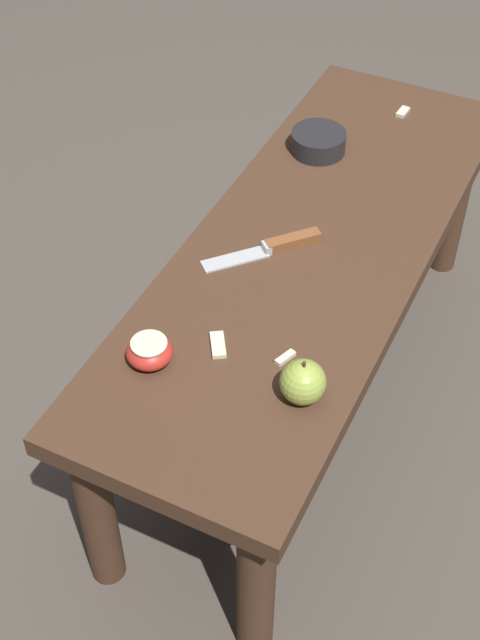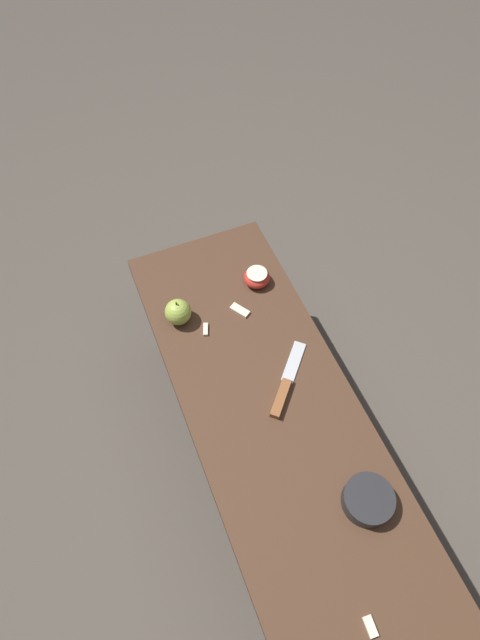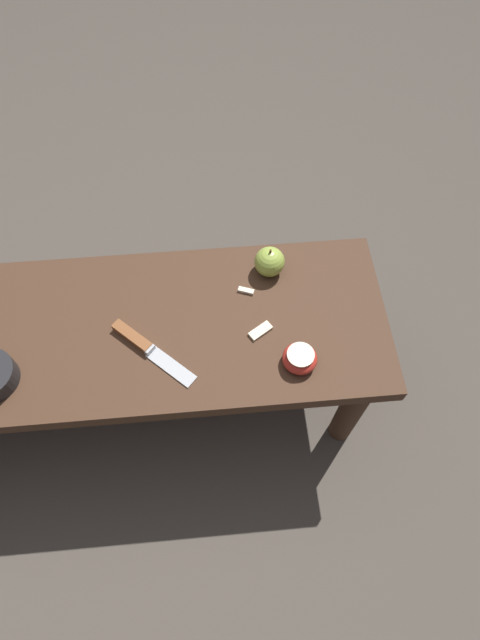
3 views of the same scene
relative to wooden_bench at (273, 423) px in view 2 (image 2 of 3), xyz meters
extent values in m
plane|color=#4C443D|center=(0.00, 0.00, -0.37)|extent=(8.00, 8.00, 0.00)
cube|color=#472D1E|center=(0.00, 0.00, 0.05)|extent=(1.22, 0.42, 0.04)
cylinder|color=#472D1E|center=(-0.55, -0.15, -0.17)|extent=(0.06, 0.06, 0.40)
cylinder|color=#472D1E|center=(-0.55, 0.15, -0.17)|extent=(0.06, 0.06, 0.40)
cylinder|color=#472D1E|center=(0.55, 0.15, -0.17)|extent=(0.06, 0.06, 0.40)
cube|color=#B7BABF|center=(-0.11, 0.10, 0.07)|extent=(0.11, 0.11, 0.00)
cube|color=#B7BABF|center=(-0.06, 0.06, 0.08)|extent=(0.03, 0.03, 0.02)
cube|color=brown|center=(-0.03, 0.03, 0.08)|extent=(0.09, 0.09, 0.02)
sphere|color=#9EB747|center=(-0.35, -0.13, 0.11)|extent=(0.07, 0.07, 0.07)
cylinder|color=#4C3319|center=(-0.35, -0.13, 0.15)|extent=(0.01, 0.01, 0.01)
ellipsoid|color=red|center=(-0.39, 0.12, 0.09)|extent=(0.08, 0.08, 0.04)
cylinder|color=beige|center=(-0.39, 0.12, 0.11)|extent=(0.06, 0.06, 0.00)
cube|color=beige|center=(-0.31, 0.03, 0.08)|extent=(0.06, 0.05, 0.01)
cube|color=beige|center=(0.48, -0.01, 0.08)|extent=(0.04, 0.02, 0.01)
cube|color=beige|center=(-0.29, -0.08, 0.08)|extent=(0.04, 0.02, 0.01)
cylinder|color=#232326|center=(0.27, 0.10, 0.09)|extent=(0.11, 0.11, 0.04)
camera|label=1|loc=(-1.19, -0.43, 1.14)|focal=50.00mm
camera|label=2|loc=(0.40, -0.26, 1.24)|focal=28.00mm
camera|label=3|loc=(-0.22, 0.56, 1.07)|focal=28.00mm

